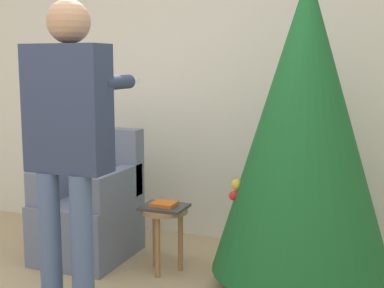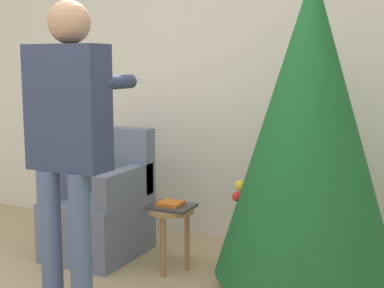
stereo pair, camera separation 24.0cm
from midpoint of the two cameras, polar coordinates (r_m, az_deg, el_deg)
wall_back at (r=4.38m, az=4.96°, el=7.28°), size 8.00×0.06×2.70m
christmas_tree at (r=3.31m, az=14.40°, el=1.80°), size 1.12×1.12×2.00m
armchair at (r=4.15m, az=-8.03°, el=-6.92°), size 0.61×0.71×0.95m
person_standing at (r=2.98m, az=-10.82°, el=1.42°), size 0.47×0.57×1.78m
side_stool at (r=3.76m, az=-0.43°, el=-8.22°), size 0.32×0.32×0.45m
laptop at (r=3.73m, az=-0.43°, el=-6.70°), size 0.31×0.25×0.02m
book at (r=3.72m, az=-0.43°, el=-6.37°), size 0.16×0.15×0.02m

